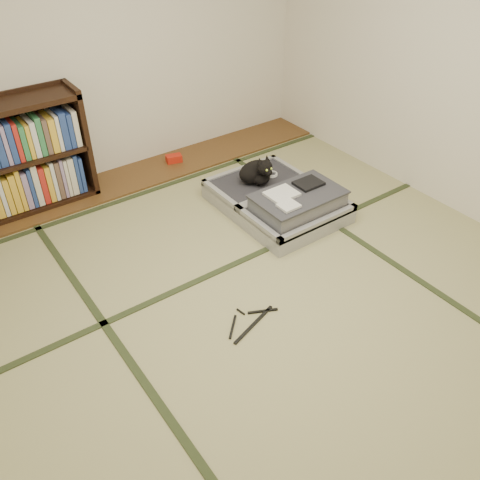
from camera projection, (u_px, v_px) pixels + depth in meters
floor at (264, 296)px, 3.49m from camera, size 4.50×4.50×0.00m
wood_strip at (134, 177)px, 4.78m from camera, size 4.00×0.50×0.02m
red_item at (174, 158)px, 4.99m from camera, size 0.17×0.13×0.07m
room_shell at (272, 88)px, 2.61m from camera, size 4.50×4.50×4.50m
tatami_borders at (223, 259)px, 3.81m from camera, size 4.00×4.50×0.01m
suitcase at (280, 201)px, 4.26m from camera, size 0.81×1.08×0.32m
cat at (258, 172)px, 4.35m from camera, size 0.36×0.36×0.29m
cable_coil at (272, 174)px, 4.51m from camera, size 0.11×0.11×0.03m
hanger at (251, 321)px, 3.29m from camera, size 0.42×0.25×0.01m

